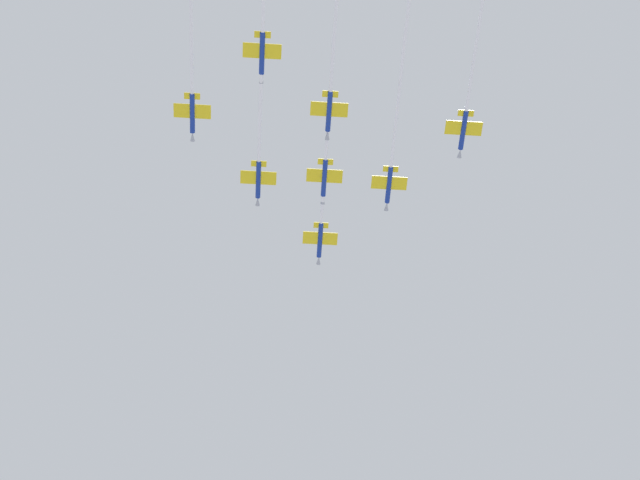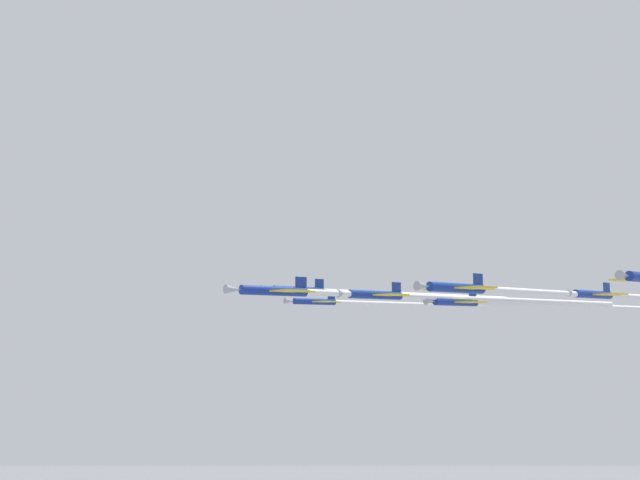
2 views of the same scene
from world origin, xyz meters
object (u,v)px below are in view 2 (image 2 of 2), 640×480
at_px(jet_port_inner, 541,292).
at_px(jet_center_rear, 377,303).
at_px(jet_port_outer, 476,299).
at_px(jet_starboard_inner, 378,293).
at_px(jet_port_trail, 544,305).
at_px(jet_lead, 411,296).

distance_m(jet_port_inner, jet_center_rear, 52.50).
bearing_deg(jet_port_outer, jet_starboard_inner, 23.15).
distance_m(jet_port_inner, jet_starboard_inner, 33.53).
relative_size(jet_port_outer, jet_port_trail, 0.95).
xyz_separation_m(jet_starboard_inner, jet_port_outer, (-16.59, 7.53, -1.31)).
distance_m(jet_starboard_inner, jet_port_outer, 18.27).
relative_size(jet_lead, jet_port_trail, 1.01).
bearing_deg(jet_starboard_inner, jet_center_rear, -43.44).
relative_size(jet_starboard_inner, jet_center_rear, 1.03).
bearing_deg(jet_center_rear, jet_port_trail, -160.84).
xyz_separation_m(jet_port_outer, jet_center_rear, (16.18, -30.60, 0.23)).
height_order(jet_lead, jet_port_inner, jet_port_inner).
xyz_separation_m(jet_port_inner, jet_starboard_inner, (23.11, -24.27, 1.05)).
bearing_deg(jet_port_inner, jet_starboard_inner, 1.17).
height_order(jet_starboard_inner, jet_port_trail, jet_starboard_inner).
height_order(jet_port_inner, jet_center_rear, jet_port_inner).
distance_m(jet_lead, jet_port_outer, 16.19).
relative_size(jet_lead, jet_starboard_inner, 1.26).
distance_m(jet_port_inner, jet_port_outer, 17.96).
bearing_deg(jet_port_outer, jet_lead, 90.00).
bearing_deg(jet_port_trail, jet_port_outer, 90.00).
bearing_deg(jet_starboard_inner, jet_port_trail, -121.34).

